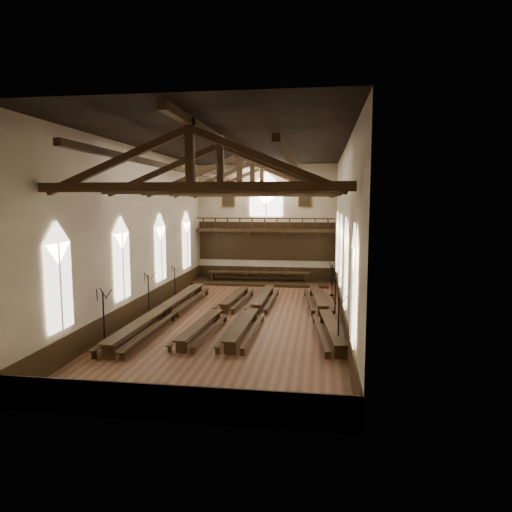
{
  "coord_description": "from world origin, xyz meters",
  "views": [
    {
      "loc": [
        4.66,
        -26.07,
        6.9
      ],
      "look_at": [
        0.74,
        1.5,
        3.53
      ],
      "focal_mm": 32.0,
      "sensor_mm": 36.0,
      "label": 1
    }
  ],
  "objects": [
    {
      "name": "minstrels_gallery",
      "position": [
        0.0,
        12.66,
        3.91
      ],
      "size": [
        11.8,
        1.24,
        3.7
      ],
      "color": "#342210",
      "rests_on": "room_walls"
    },
    {
      "name": "refectory_row_a",
      "position": [
        -4.35,
        -0.92,
        0.57
      ],
      "size": [
        1.69,
        14.75,
        0.79
      ],
      "color": "#342210",
      "rests_on": "ground"
    },
    {
      "name": "refectory_row_d",
      "position": [
        4.91,
        0.26,
        0.52
      ],
      "size": [
        2.11,
        14.14,
        0.71
      ],
      "color": "#342210",
      "rests_on": "ground"
    },
    {
      "name": "room_walls",
      "position": [
        0.0,
        0.0,
        6.46
      ],
      "size": [
        26.0,
        26.0,
        26.0
      ],
      "color": "beige",
      "rests_on": "ground"
    },
    {
      "name": "portraits",
      "position": [
        0.0,
        12.9,
        7.1
      ],
      "size": [
        7.75,
        0.09,
        1.45
      ],
      "color": "brown",
      "rests_on": "room_walls"
    },
    {
      "name": "end_window",
      "position": [
        0.0,
        12.9,
        7.22
      ],
      "size": [
        2.8,
        0.12,
        3.8
      ],
      "color": "white",
      "rests_on": "room_walls"
    },
    {
      "name": "candelabrum_left_far",
      "position": [
        -5.55,
        4.72,
        0.72
      ],
      "size": [
        0.64,
        0.72,
        2.36
      ],
      "color": "black",
      "rests_on": "ground"
    },
    {
      "name": "ground",
      "position": [
        0.0,
        0.0,
        0.0
      ],
      "size": [
        26.0,
        26.0,
        0.0
      ],
      "primitive_type": "plane",
      "color": "brown",
      "rests_on": "ground"
    },
    {
      "name": "dais",
      "position": [
        -0.41,
        11.4,
        0.1
      ],
      "size": [
        11.4,
        3.1,
        0.21
      ],
      "primitive_type": "cube",
      "color": "#2F1F0E",
      "rests_on": "ground"
    },
    {
      "name": "side_windows",
      "position": [
        -0.0,
        -0.0,
        3.74
      ],
      "size": [
        11.85,
        19.8,
        4.5
      ],
      "color": "silver",
      "rests_on": "room_walls"
    },
    {
      "name": "wainscot_band",
      "position": [
        0.0,
        0.0,
        0.6
      ],
      "size": [
        12.0,
        26.0,
        1.2
      ],
      "color": "#2F1F0E",
      "rests_on": "ground"
    },
    {
      "name": "candelabrum_left_mid",
      "position": [
        -5.55,
        -0.28,
        0.81
      ],
      "size": [
        0.76,
        0.8,
        2.65
      ],
      "color": "black",
      "rests_on": "ground"
    },
    {
      "name": "refectory_row_c",
      "position": [
        0.85,
        0.09,
        0.51
      ],
      "size": [
        1.55,
        13.92,
        0.7
      ],
      "color": "#342210",
      "rests_on": "ground"
    },
    {
      "name": "refectory_row_b",
      "position": [
        -1.16,
        -0.15,
        0.48
      ],
      "size": [
        1.69,
        13.64,
        0.66
      ],
      "color": "#342210",
      "rests_on": "ground"
    },
    {
      "name": "candelabrum_right_far",
      "position": [
        5.55,
        7.12,
        0.75
      ],
      "size": [
        0.7,
        0.75,
        2.47
      ],
      "color": "black",
      "rests_on": "ground"
    },
    {
      "name": "roof_trusses",
      "position": [
        0.0,
        -0.0,
        8.22
      ],
      "size": [
        11.7,
        25.7,
        2.8
      ],
      "color": "#342210",
      "rests_on": "room_walls"
    },
    {
      "name": "candelabrum_right_mid",
      "position": [
        5.55,
        -0.01,
        0.8
      ],
      "size": [
        0.79,
        0.76,
        2.63
      ],
      "color": "black",
      "rests_on": "ground"
    },
    {
      "name": "high_chairs",
      "position": [
        -0.41,
        12.23,
        0.77
      ],
      "size": [
        6.76,
        0.46,
        1.03
      ],
      "color": "#342210",
      "rests_on": "dais"
    },
    {
      "name": "candelabrum_left_near",
      "position": [
        -5.55,
        -6.03,
        0.84
      ],
      "size": [
        0.76,
        0.85,
        2.77
      ],
      "color": "black",
      "rests_on": "ground"
    },
    {
      "name": "high_table",
      "position": [
        -0.41,
        11.4,
        0.88
      ],
      "size": [
        8.58,
        1.32,
        0.8
      ],
      "color": "#342210",
      "rests_on": "dais"
    },
    {
      "name": "candelabrum_right_near",
      "position": [
        5.55,
        -5.23,
        0.8
      ],
      "size": [
        0.8,
        0.74,
        2.64
      ],
      "color": "black",
      "rests_on": "ground"
    }
  ]
}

